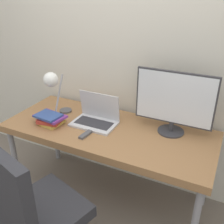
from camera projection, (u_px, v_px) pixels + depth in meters
name	position (u px, v px, depth m)	size (l,w,h in m)	color
wall_back	(130.00, 51.00, 2.26)	(8.00, 0.05, 2.60)	beige
desk	(108.00, 135.00, 2.19)	(1.74, 0.72, 0.75)	#996B42
laptop	(96.00, 118.00, 2.22)	(0.37, 0.24, 0.25)	silver
monitor	(174.00, 101.00, 1.99)	(0.61, 0.21, 0.50)	#333338
desk_lamp	(53.00, 84.00, 2.19)	(0.12, 0.28, 0.42)	#4C4C51
office_chair	(31.00, 207.00, 1.65)	(0.64, 0.64, 1.04)	black
book_stack	(50.00, 119.00, 2.21)	(0.28, 0.21, 0.09)	gold
tv_remote	(86.00, 135.00, 2.05)	(0.05, 0.14, 0.02)	#4C4C51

